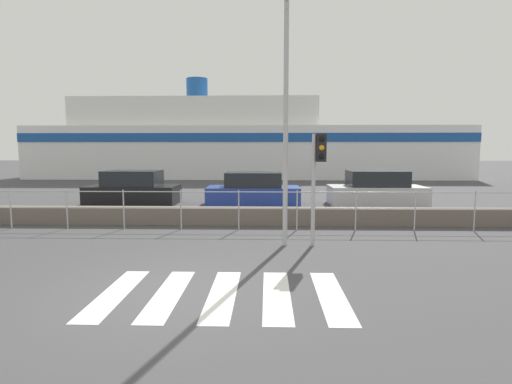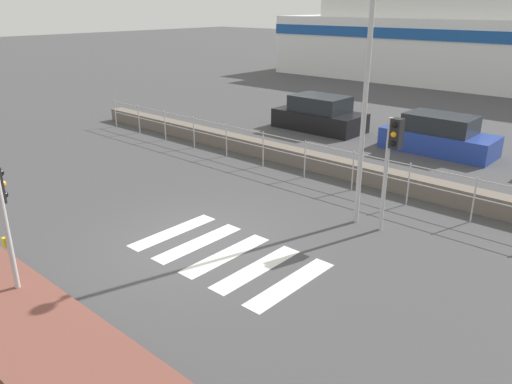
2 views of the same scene
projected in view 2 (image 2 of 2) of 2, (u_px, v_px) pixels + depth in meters
The scene contains 10 objects.
ground_plane at pixel (196, 242), 11.56m from camera, with size 160.00×160.00×0.00m, color #424244.
sidewalk_brick at pixel (20, 318), 8.67m from camera, with size 24.00×1.80×0.12m.
crosswalk at pixel (226, 255), 10.95m from camera, with size 4.05×2.40×0.01m.
seawall at pixel (343, 168), 15.83m from camera, with size 25.06×0.55×0.54m.
harbor_fence at pixel (328, 159), 15.03m from camera, with size 22.60×0.04×1.20m.
traffic_light_near at pixel (0, 204), 8.98m from camera, with size 0.34×0.32×2.47m.
traffic_light_far at pixel (392, 150), 11.40m from camera, with size 0.34×0.32×2.78m.
streetlamp at pixel (364, 73), 11.20m from camera, with size 0.32×0.92×6.03m.
parked_car_black at pixel (319, 115), 21.62m from camera, with size 3.90×1.88×1.47m.
parked_car_blue at pixel (439, 136), 18.32m from camera, with size 4.02×1.72×1.40m.
Camera 2 is at (7.94, -6.85, 5.19)m, focal length 35.00 mm.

